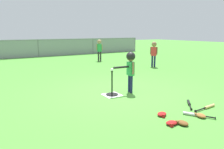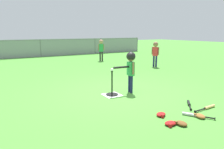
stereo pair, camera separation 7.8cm
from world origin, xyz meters
name	(u,v)px [view 1 (the left image)]	position (x,y,z in m)	size (l,w,h in m)	color
ground_plane	(120,93)	(0.00, 0.00, 0.00)	(60.00, 60.00, 0.00)	#478C33
home_plate	(112,95)	(-0.28, -0.05, 0.00)	(0.44, 0.44, 0.01)	white
batting_tee	(112,91)	(-0.28, -0.05, 0.10)	(0.32, 0.32, 0.64)	black
baseball_on_tee	(112,70)	(-0.28, -0.05, 0.68)	(0.07, 0.07, 0.07)	white
batter_child	(130,64)	(0.27, -0.09, 0.79)	(0.63, 0.32, 1.11)	#191E4C
fielder_deep_center	(154,51)	(3.74, 2.78, 0.76)	(0.25, 0.30, 1.18)	#191E4C
fielder_near_left	(99,47)	(2.51, 5.88, 0.78)	(0.33, 0.24, 1.21)	#262626
spare_bat_silver	(194,115)	(0.38, -2.08, 0.03)	(0.37, 0.53, 0.06)	silver
spare_bat_wood	(208,107)	(0.99, -1.96, 0.03)	(0.67, 0.08, 0.06)	#DBB266
spare_bat_black	(189,103)	(0.83, -1.60, 0.03)	(0.44, 0.45, 0.06)	black
glove_by_plate	(162,114)	(-0.15, -1.74, 0.04)	(0.26, 0.23, 0.07)	#B21919
glove_near_bats	(172,123)	(-0.30, -2.13, 0.04)	(0.23, 0.18, 0.07)	#B21919
glove_tossed_aside	(201,115)	(0.44, -2.18, 0.04)	(0.21, 0.26, 0.07)	brown
glove_outfield_drop	(182,123)	(-0.13, -2.23, 0.04)	(0.17, 0.22, 0.07)	brown
outfield_fence	(38,48)	(0.00, 9.73, 0.62)	(16.06, 0.06, 1.15)	slate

